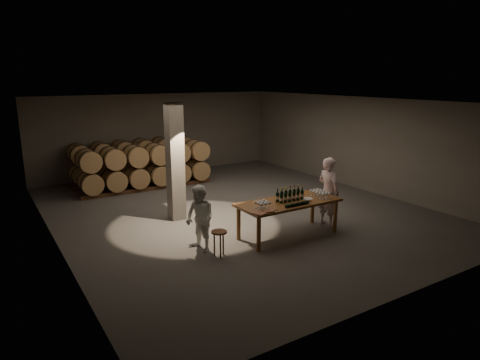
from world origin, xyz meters
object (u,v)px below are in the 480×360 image
plate (307,199)px  person_woman (200,219)px  person_man (328,192)px  bottle_cluster (290,196)px  stool (219,236)px  tasting_table (289,205)px  notebook_near (268,211)px

plate → person_woman: size_ratio=0.19×
person_man → person_woman: bearing=82.1°
bottle_cluster → stool: 2.19m
tasting_table → notebook_near: (-0.92, -0.42, 0.12)m
plate → person_man: (0.87, 0.17, 0.01)m
person_man → person_woman: 3.66m
notebook_near → person_man: person_man is taller
notebook_near → person_man: (2.30, 0.50, 0.01)m
plate → notebook_near: 1.46m
bottle_cluster → notebook_near: bearing=-155.3°
plate → notebook_near: notebook_near is taller
bottle_cluster → notebook_near: size_ratio=3.03×
bottle_cluster → person_woman: bearing=172.4°
plate → person_man: bearing=10.8°
stool → person_man: bearing=4.1°
stool → person_woman: bearing=112.6°
stool → person_man: (3.44, 0.25, 0.45)m
notebook_near → person_man: size_ratio=0.13×
plate → stool: plate is taller
bottle_cluster → person_woman: (-2.32, 0.31, -0.26)m
notebook_near → plate: bearing=28.0°
person_man → tasting_table: bearing=89.2°
notebook_near → tasting_table: bearing=39.7°
notebook_near → stool: bearing=-177.3°
plate → stool: size_ratio=0.50×
tasting_table → notebook_near: size_ratio=10.71×
tasting_table → person_man: (1.38, 0.07, 0.13)m
notebook_near → person_man: 2.35m
person_woman → person_man: bearing=73.5°
person_man → bottle_cluster: bearing=88.3°
stool → person_man: size_ratio=0.32×
bottle_cluster → notebook_near: bottle_cluster is taller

